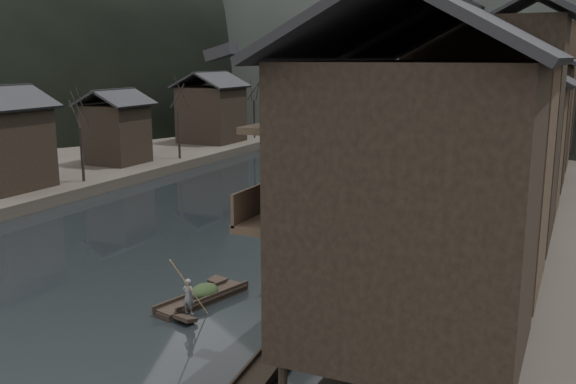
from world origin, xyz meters
The scene contains 12 objects.
water centered at (0.00, 0.00, 0.00)m, with size 300.00×300.00×0.00m, color black.
left_bank centered at (-35.00, 40.00, 0.60)m, with size 40.00×200.00×1.20m, color #2D2823.
stilt_houses centered at (17.28, 19.79, 8.99)m, with size 9.00×67.60×16.50m.
left_houses centered at (-20.50, 20.12, 5.66)m, with size 8.10×53.20×8.73m.
bare_trees centered at (-17.00, 14.47, 6.77)m, with size 3.93×62.74×7.86m.
moored_sampans centered at (11.98, 26.83, 0.20)m, with size 2.92×73.22×0.47m.
midriver_boats centered at (0.87, 36.66, 0.20)m, with size 6.90×18.48×0.45m.
stone_bridge centered at (0.00, 72.00, 5.11)m, with size 40.00×6.00×9.00m.
hero_sampan centered at (6.05, -2.13, 0.20)m, with size 2.36×5.60×0.44m.
cargo_heap centered at (5.99, -1.88, 0.81)m, with size 1.22×1.60×0.73m, color black.
boatman centered at (6.53, -4.01, 1.27)m, with size 0.61×0.40×1.66m, color #555658.
bamboo_pole centered at (6.73, -4.01, 3.87)m, with size 0.06×0.06×4.18m, color #8C7A51.
Camera 1 is at (21.86, -26.51, 11.50)m, focal length 40.00 mm.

